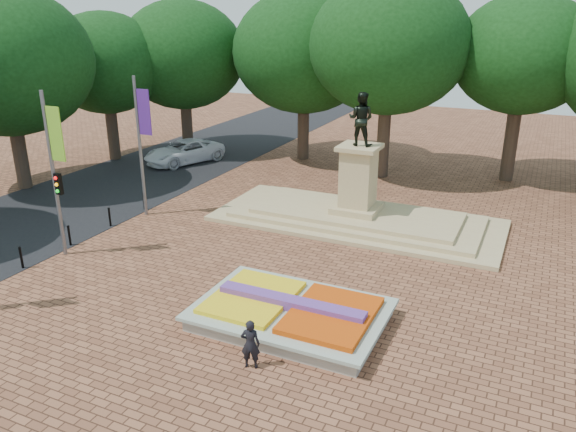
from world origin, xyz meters
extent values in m
plane|color=brown|center=(0.00, 0.00, 0.00)|extent=(90.00, 90.00, 0.00)
cube|color=black|center=(-15.00, 5.00, 0.01)|extent=(9.00, 90.00, 0.02)
cube|color=gray|center=(1.00, -2.00, 0.23)|extent=(6.00, 4.00, 0.45)
cube|color=#B0BDAC|center=(1.00, -2.00, 0.50)|extent=(6.30, 4.30, 0.12)
cube|color=#D4550B|center=(2.45, -2.00, 0.63)|extent=(2.60, 3.40, 0.22)
cube|color=yellow|center=(-0.45, -2.00, 0.62)|extent=(2.60, 3.40, 0.18)
cube|color=#522F82|center=(1.00, -2.00, 0.72)|extent=(5.20, 0.55, 0.38)
cube|color=tan|center=(0.00, 8.00, 0.10)|extent=(14.00, 6.00, 0.20)
cube|color=tan|center=(0.00, 8.00, 0.30)|extent=(12.00, 5.00, 0.20)
cube|color=tan|center=(0.00, 8.00, 0.50)|extent=(10.00, 4.00, 0.20)
cube|color=tan|center=(0.00, 8.00, 0.75)|extent=(2.20, 2.20, 0.30)
cube|color=tan|center=(0.00, 8.00, 2.30)|extent=(1.50, 1.50, 2.80)
cube|color=tan|center=(0.00, 8.00, 3.80)|extent=(1.90, 1.90, 0.20)
imported|color=black|center=(0.00, 8.00, 5.15)|extent=(1.22, 0.95, 2.50)
cylinder|color=#36251D|center=(-16.00, 18.00, 2.00)|extent=(0.80, 0.80, 4.00)
ellipsoid|color=black|center=(-16.00, 18.00, 6.69)|extent=(8.80, 8.80, 7.48)
cylinder|color=#36251D|center=(-8.00, 18.00, 2.00)|extent=(0.80, 0.80, 4.00)
ellipsoid|color=black|center=(-8.00, 18.00, 6.69)|extent=(8.80, 8.80, 7.48)
cylinder|color=#36251D|center=(-1.00, 18.00, 2.00)|extent=(0.80, 0.80, 4.00)
ellipsoid|color=black|center=(-1.00, 18.00, 6.69)|extent=(8.80, 8.80, 7.48)
cylinder|color=#36251D|center=(6.00, 18.00, 2.00)|extent=(0.80, 0.80, 4.00)
ellipsoid|color=black|center=(6.00, 18.00, 6.69)|extent=(8.80, 8.80, 7.48)
cylinder|color=#36251D|center=(-19.50, 5.00, 1.92)|extent=(0.80, 0.80, 3.84)
ellipsoid|color=black|center=(-19.50, 5.00, 6.41)|extent=(8.40, 8.40, 7.14)
cylinder|color=#36251D|center=(-19.50, 13.00, 1.92)|extent=(0.80, 0.80, 3.84)
ellipsoid|color=black|center=(-19.50, 13.00, 6.41)|extent=(8.40, 8.40, 7.14)
cylinder|color=slate|center=(-10.20, -1.00, 3.50)|extent=(0.16, 0.16, 7.00)
cube|color=#7DC527|center=(-9.75, -1.00, 5.30)|extent=(0.70, 0.04, 2.20)
cylinder|color=slate|center=(-10.20, 4.50, 3.50)|extent=(0.16, 0.16, 7.00)
cube|color=#4F2086|center=(-9.75, 4.50, 5.30)|extent=(0.70, 0.04, 2.20)
cube|color=black|center=(-10.00, -1.00, 3.20)|extent=(0.28, 0.18, 0.90)
cylinder|color=black|center=(-10.70, -2.80, 0.45)|extent=(0.10, 0.10, 0.90)
sphere|color=black|center=(-10.70, -2.80, 0.92)|extent=(0.12, 0.12, 0.12)
cylinder|color=black|center=(-10.70, -0.20, 0.45)|extent=(0.10, 0.10, 0.90)
sphere|color=black|center=(-10.70, -0.20, 0.92)|extent=(0.12, 0.12, 0.12)
cylinder|color=black|center=(-10.70, 2.40, 0.45)|extent=(0.10, 0.10, 0.90)
sphere|color=black|center=(-10.70, 2.40, 0.92)|extent=(0.12, 0.12, 0.12)
cylinder|color=black|center=(-10.70, 5.00, 0.45)|extent=(0.10, 0.10, 0.90)
sphere|color=black|center=(-10.70, 5.00, 0.92)|extent=(0.12, 0.12, 0.12)
imported|color=white|center=(-14.38, 13.94, 0.77)|extent=(4.46, 6.10, 1.54)
imported|color=black|center=(0.98, -4.78, 0.79)|extent=(0.66, 0.54, 1.57)
camera|label=1|loc=(7.91, -17.06, 10.00)|focal=35.00mm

